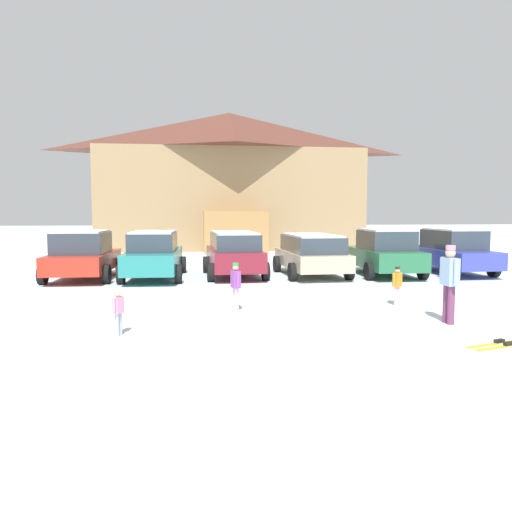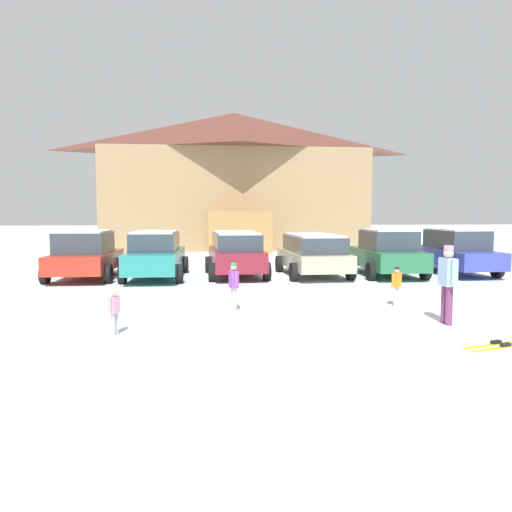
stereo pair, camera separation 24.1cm
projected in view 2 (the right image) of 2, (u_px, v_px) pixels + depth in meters
ground at (356, 380)px, 7.03m from camera, size 160.00×160.00×0.00m
ski_lodge at (234, 180)px, 32.78m from camera, size 17.00×9.65×8.78m
parked_red_sedan at (86, 255)px, 17.50m from camera, size 2.28×4.02×1.72m
parked_teal_hatchback at (156, 254)px, 17.76m from camera, size 2.12×4.73×1.69m
parked_maroon_van at (236, 252)px, 18.19m from camera, size 2.29×4.17×1.64m
parked_beige_suv at (313, 253)px, 18.36m from camera, size 2.41×4.45×1.54m
parked_green_coupe at (386, 252)px, 18.40m from camera, size 2.16×4.15×1.74m
parked_blue_hatchback at (454, 251)px, 19.06m from camera, size 2.23×4.70×1.73m
skier_adult_in_blue_parka at (448, 280)px, 10.45m from camera, size 0.26×0.62×1.67m
skier_child_in_orange_jacket at (397, 284)px, 12.52m from camera, size 0.31×0.26×0.99m
skier_child_in_purple_jacket at (234, 284)px, 11.83m from camera, size 0.24×0.42×1.16m
skier_child_in_pink_snowsuit at (114, 309)px, 9.55m from camera, size 0.21×0.31×0.89m
pair_of_skis at (502, 345)px, 8.83m from camera, size 1.64×0.78×0.08m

